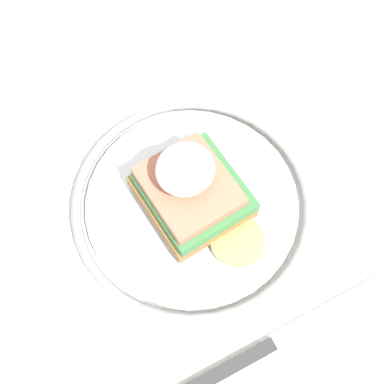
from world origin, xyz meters
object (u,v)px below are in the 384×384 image
object	(u,v)px
sandwich	(192,189)
knife	(269,346)
plate	(192,203)
fork	(123,93)

from	to	relation	value
sandwich	knife	distance (m)	0.15
plate	fork	distance (m)	0.15
plate	sandwich	bearing A→B (deg)	-48.31
plate	fork	world-z (taller)	plate
plate	fork	xyz separation A→B (m)	(-0.15, 0.01, -0.01)
plate	knife	distance (m)	0.15
sandwich	knife	size ratio (longest dim) A/B	0.64
fork	knife	bearing A→B (deg)	-4.65
sandwich	fork	distance (m)	0.16
sandwich	fork	bearing A→B (deg)	176.33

